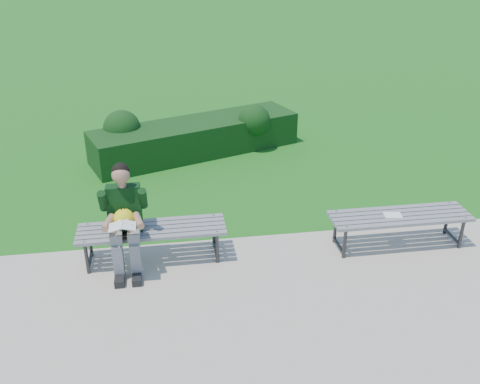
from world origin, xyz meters
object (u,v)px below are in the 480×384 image
(paper_sheet, at_px, (393,215))
(bench_right, at_px, (400,218))
(seated_boy, at_px, (124,216))
(hedge, at_px, (193,135))
(bench_left, at_px, (152,232))

(paper_sheet, bearing_deg, bench_right, -0.00)
(seated_boy, relative_size, paper_sheet, 5.44)
(hedge, xyz_separation_m, seated_boy, (-1.05, -3.62, 0.37))
(bench_right, distance_m, paper_sheet, 0.12)
(bench_left, height_order, bench_right, same)
(seated_boy, bearing_deg, paper_sheet, -0.61)
(hedge, bearing_deg, seated_boy, -106.19)
(hedge, distance_m, bench_left, 3.61)
(bench_left, height_order, seated_boy, seated_boy)
(bench_right, relative_size, seated_boy, 1.37)
(bench_left, height_order, paper_sheet, bench_left)
(hedge, xyz_separation_m, bench_left, (-0.75, -3.53, 0.07))
(hedge, relative_size, bench_left, 2.18)
(bench_left, bearing_deg, bench_right, -2.39)
(hedge, bearing_deg, bench_left, -102.03)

